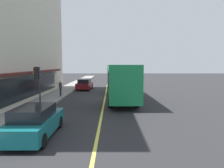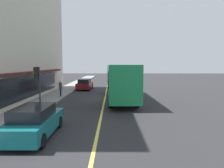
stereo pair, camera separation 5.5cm
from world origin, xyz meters
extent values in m
plane|color=#28282B|center=(0.00, 0.00, 0.00)|extent=(120.00, 120.00, 0.00)
cube|color=gray|center=(0.00, 5.62, 0.07)|extent=(80.00, 2.66, 0.15)
cube|color=#D8D14C|center=(0.00, 0.00, 0.00)|extent=(36.00, 0.16, 0.01)
cube|color=#4C1919|center=(-1.11, 6.70, 2.80)|extent=(16.73, 0.70, 0.20)
cube|color=black|center=(-1.11, 6.92, 1.50)|extent=(14.34, 0.08, 2.00)
cube|color=#197F47|center=(-0.97, -1.59, 2.00)|extent=(11.07, 2.83, 3.00)
cube|color=black|center=(4.48, -1.42, 2.36)|extent=(0.18, 2.10, 1.80)
cube|color=black|center=(-1.31, -0.32, 2.36)|extent=(8.80, 0.33, 1.32)
cube|color=black|center=(-1.23, -2.86, 2.36)|extent=(8.80, 0.33, 1.32)
cube|color=#0CF259|center=(4.55, -1.42, 3.25)|extent=(0.14, 1.90, 0.36)
cube|color=#2D2D33|center=(4.58, -1.42, 0.75)|extent=(0.23, 2.40, 0.40)
cylinder|color=black|center=(2.52, -0.35, 0.50)|extent=(1.01, 0.33, 1.00)
cylinder|color=black|center=(2.58, -2.61, 0.50)|extent=(1.01, 0.33, 1.00)
cylinder|color=black|center=(-4.52, -0.56, 0.50)|extent=(1.01, 0.33, 1.00)
cylinder|color=black|center=(-4.45, -2.82, 0.50)|extent=(1.01, 0.33, 1.00)
cylinder|color=#2D2D33|center=(-5.88, 4.68, 1.75)|extent=(0.12, 0.12, 3.20)
cube|color=black|center=(-5.88, 4.88, 2.90)|extent=(0.30, 0.30, 0.90)
sphere|color=red|center=(-5.88, 5.05, 3.17)|extent=(0.18, 0.18, 0.18)
sphere|color=orange|center=(-5.88, 5.05, 2.90)|extent=(0.18, 0.18, 0.18)
sphere|color=green|center=(-5.88, 5.05, 2.63)|extent=(0.18, 0.18, 0.18)
cube|color=maroon|center=(7.61, 3.09, 0.60)|extent=(4.37, 1.97, 0.75)
cube|color=black|center=(7.46, 3.09, 1.25)|extent=(2.46, 1.60, 0.55)
cylinder|color=black|center=(9.06, 3.85, 0.32)|extent=(0.65, 0.24, 0.64)
cylinder|color=black|center=(8.99, 2.21, 0.32)|extent=(0.65, 0.24, 0.64)
cylinder|color=black|center=(6.22, 3.96, 0.32)|extent=(0.65, 0.24, 0.64)
cylinder|color=black|center=(6.16, 2.32, 0.32)|extent=(0.65, 0.24, 0.64)
cube|color=#14666B|center=(-11.31, 3.04, 0.60)|extent=(4.30, 1.80, 0.75)
cube|color=black|center=(-11.46, 3.04, 1.25)|extent=(2.41, 1.51, 0.55)
cylinder|color=black|center=(-9.90, 3.86, 0.32)|extent=(0.64, 0.22, 0.64)
cylinder|color=black|center=(-9.89, 2.22, 0.32)|extent=(0.64, 0.22, 0.64)
cylinder|color=black|center=(-12.73, 3.86, 0.32)|extent=(0.64, 0.22, 0.64)
cylinder|color=black|center=(-12.73, 2.22, 0.32)|extent=(0.64, 0.22, 0.64)
cylinder|color=black|center=(0.45, 4.73, 0.55)|extent=(0.18, 0.18, 0.80)
cylinder|color=#3F3F47|center=(0.45, 4.73, 1.26)|extent=(0.34, 0.34, 0.63)
sphere|color=tan|center=(0.45, 4.73, 1.69)|extent=(0.22, 0.22, 0.22)
camera|label=1|loc=(-21.07, -0.69, 3.53)|focal=32.78mm
camera|label=2|loc=(-21.07, -0.75, 3.53)|focal=32.78mm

